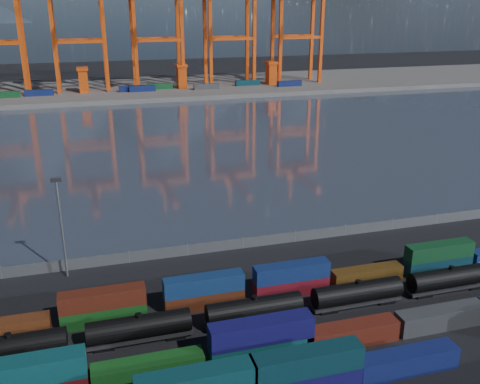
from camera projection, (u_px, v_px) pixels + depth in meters
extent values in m
plane|color=black|center=(303.00, 338.00, 70.10)|extent=(700.00, 700.00, 0.00)
plane|color=#323A49|center=(173.00, 143.00, 165.00)|extent=(700.00, 700.00, 0.00)
cube|color=#514F4C|center=(138.00, 89.00, 259.57)|extent=(700.00, 70.00, 2.00)
cube|color=#0C3C42|center=(196.00, 382.00, 55.83)|extent=(12.82, 2.61, 2.78)
cube|color=#131051|center=(306.00, 382.00, 60.03)|extent=(12.82, 2.61, 2.78)
cube|color=#0A3039|center=(307.00, 361.00, 59.09)|extent=(12.82, 2.61, 2.78)
cube|color=navy|center=(406.00, 362.00, 63.38)|extent=(12.82, 2.61, 2.78)
cube|color=#0E484C|center=(24.00, 371.00, 57.50)|extent=(12.91, 2.63, 2.80)
cube|color=#16541A|center=(149.00, 370.00, 61.88)|extent=(12.91, 2.63, 2.80)
cube|color=#0D4847|center=(261.00, 350.00, 65.44)|extent=(12.91, 2.63, 2.80)
cube|color=#121155|center=(261.00, 331.00, 64.49)|extent=(12.91, 2.63, 2.80)
cube|color=#5D1D12|center=(350.00, 334.00, 68.57)|extent=(12.91, 2.63, 2.80)
cube|color=#383A3C|center=(441.00, 318.00, 72.09)|extent=(12.91, 2.63, 2.80)
cube|color=#602C13|center=(4.00, 329.00, 69.81)|extent=(11.56, 2.35, 2.50)
cube|color=#134A17|center=(104.00, 314.00, 73.13)|extent=(11.56, 2.35, 2.50)
cube|color=#551D11|center=(103.00, 298.00, 72.28)|extent=(11.56, 2.35, 2.50)
cube|color=#4D200F|center=(204.00, 299.00, 76.79)|extent=(11.56, 2.35, 2.50)
cube|color=navy|center=(204.00, 284.00, 75.94)|extent=(11.56, 2.35, 2.50)
cube|color=maroon|center=(291.00, 286.00, 80.26)|extent=(11.56, 2.35, 2.50)
cube|color=navy|center=(292.00, 272.00, 79.41)|extent=(11.56, 2.35, 2.50)
cube|color=#513410|center=(367.00, 275.00, 83.55)|extent=(11.56, 2.35, 2.50)
cube|color=#0C2F3E|center=(438.00, 264.00, 86.90)|extent=(11.56, 2.35, 2.50)
cube|color=#124521|center=(440.00, 251.00, 86.04)|extent=(11.56, 2.35, 2.50)
cylinder|color=black|center=(10.00, 347.00, 64.47)|extent=(13.26, 2.96, 2.96)
cylinder|color=black|center=(8.00, 336.00, 63.92)|extent=(0.82, 0.82, 0.51)
cube|color=black|center=(12.00, 358.00, 65.02)|extent=(13.77, 2.04, 0.41)
cube|color=black|center=(52.00, 355.00, 66.36)|extent=(2.55, 1.84, 0.61)
cylinder|color=black|center=(139.00, 327.00, 68.50)|extent=(13.26, 2.96, 2.96)
cylinder|color=black|center=(138.00, 316.00, 67.95)|extent=(0.82, 0.82, 0.51)
cube|color=black|center=(140.00, 337.00, 69.06)|extent=(13.77, 2.04, 0.41)
cube|color=black|center=(104.00, 346.00, 68.00)|extent=(2.55, 1.84, 0.61)
cube|color=black|center=(175.00, 334.00, 70.39)|extent=(2.55, 1.84, 0.61)
cylinder|color=black|center=(254.00, 308.00, 72.53)|extent=(13.26, 2.96, 2.96)
cylinder|color=black|center=(254.00, 298.00, 71.98)|extent=(0.82, 0.82, 0.51)
cube|color=black|center=(254.00, 319.00, 73.09)|extent=(13.77, 2.04, 0.41)
cube|color=black|center=(222.00, 327.00, 72.03)|extent=(2.55, 1.84, 0.61)
cube|color=black|center=(286.00, 316.00, 74.42)|extent=(2.55, 1.84, 0.61)
cylinder|color=black|center=(357.00, 292.00, 76.56)|extent=(13.26, 2.96, 2.96)
cylinder|color=black|center=(358.00, 282.00, 76.01)|extent=(0.82, 0.82, 0.51)
cube|color=black|center=(356.00, 302.00, 77.12)|extent=(13.77, 2.04, 0.41)
cube|color=black|center=(327.00, 309.00, 76.06)|extent=(2.55, 1.84, 0.61)
cube|color=black|center=(384.00, 300.00, 78.45)|extent=(2.55, 1.84, 0.61)
cylinder|color=black|center=(450.00, 277.00, 80.60)|extent=(13.26, 2.96, 2.96)
cylinder|color=black|center=(451.00, 268.00, 80.04)|extent=(0.82, 0.82, 0.51)
cube|color=black|center=(449.00, 287.00, 81.15)|extent=(13.77, 2.04, 0.41)
cube|color=black|center=(422.00, 294.00, 80.10)|extent=(2.55, 1.84, 0.61)
cube|color=black|center=(474.00, 285.00, 82.48)|extent=(2.55, 1.84, 0.61)
cube|color=#595B5E|center=(243.00, 243.00, 95.06)|extent=(160.00, 0.06, 2.00)
cylinder|color=slate|center=(1.00, 273.00, 84.63)|extent=(0.12, 0.12, 2.20)
cylinder|color=slate|center=(67.00, 264.00, 87.23)|extent=(0.12, 0.12, 2.20)
cylinder|color=slate|center=(129.00, 257.00, 89.83)|extent=(0.12, 0.12, 2.20)
cylinder|color=slate|center=(188.00, 249.00, 92.43)|extent=(0.12, 0.12, 2.20)
cylinder|color=slate|center=(243.00, 243.00, 95.03)|extent=(0.12, 0.12, 2.20)
cylinder|color=slate|center=(296.00, 236.00, 97.63)|extent=(0.12, 0.12, 2.20)
cylinder|color=slate|center=(345.00, 230.00, 100.23)|extent=(0.12, 0.12, 2.20)
cylinder|color=slate|center=(392.00, 224.00, 102.83)|extent=(0.12, 0.12, 2.20)
cylinder|color=slate|center=(437.00, 219.00, 105.44)|extent=(0.12, 0.12, 2.20)
cylinder|color=slate|center=(480.00, 213.00, 108.04)|extent=(0.12, 0.12, 2.20)
cylinder|color=slate|center=(62.00, 231.00, 83.08)|extent=(0.36, 0.36, 16.00)
cube|color=black|center=(56.00, 180.00, 80.26)|extent=(1.60, 0.40, 0.60)
cube|color=#EC4C10|center=(22.00, 48.00, 229.77)|extent=(1.57, 1.57, 44.13)
cube|color=#EC4C10|center=(24.00, 46.00, 240.41)|extent=(1.57, 1.57, 44.13)
cube|color=#EC4C10|center=(54.00, 48.00, 233.26)|extent=(1.57, 1.57, 44.13)
cube|color=#EC4C10|center=(55.00, 45.00, 243.90)|extent=(1.57, 1.57, 44.13)
cube|color=#EC4C10|center=(105.00, 46.00, 238.88)|extent=(1.57, 1.57, 44.13)
cube|color=#EC4C10|center=(104.00, 44.00, 249.51)|extent=(1.57, 1.57, 44.13)
cube|color=#EC4C10|center=(80.00, 42.00, 235.32)|extent=(21.58, 1.37, 1.37)
cube|color=#EC4C10|center=(79.00, 40.00, 245.96)|extent=(21.58, 1.37, 1.37)
cube|color=#EC4C10|center=(135.00, 46.00, 242.37)|extent=(1.57, 1.57, 44.13)
cube|color=#EC4C10|center=(133.00, 44.00, 253.00)|extent=(1.57, 1.57, 44.13)
cube|color=#EC4C10|center=(182.00, 45.00, 247.98)|extent=(1.57, 1.57, 44.13)
cube|color=#EC4C10|center=(178.00, 43.00, 258.62)|extent=(1.57, 1.57, 44.13)
cube|color=#EC4C10|center=(159.00, 40.00, 244.42)|extent=(21.58, 1.37, 1.37)
cube|color=#EC4C10|center=(155.00, 38.00, 255.06)|extent=(21.58, 1.37, 1.37)
cube|color=#EC4C10|center=(211.00, 44.00, 251.47)|extent=(1.57, 1.57, 44.13)
cube|color=#EC4C10|center=(205.00, 42.00, 262.11)|extent=(1.57, 1.57, 44.13)
cube|color=#EC4C10|center=(254.00, 43.00, 257.08)|extent=(1.57, 1.57, 44.13)
cube|color=#EC4C10|center=(247.00, 41.00, 267.72)|extent=(1.57, 1.57, 44.13)
cube|color=#EC4C10|center=(233.00, 39.00, 253.53)|extent=(21.58, 1.37, 1.37)
cube|color=#EC4C10|center=(226.00, 37.00, 264.17)|extent=(21.58, 1.37, 1.37)
cube|color=#EC4C10|center=(280.00, 42.00, 260.58)|extent=(1.57, 1.57, 44.13)
cube|color=#EC4C10|center=(272.00, 41.00, 271.21)|extent=(1.57, 1.57, 44.13)
cube|color=#EC4C10|center=(321.00, 42.00, 266.19)|extent=(1.57, 1.57, 44.13)
cube|color=#EC4C10|center=(312.00, 40.00, 276.83)|extent=(1.57, 1.57, 44.13)
cube|color=#EC4C10|center=(301.00, 37.00, 262.63)|extent=(21.58, 1.37, 1.37)
cube|color=#EC4C10|center=(292.00, 36.00, 273.27)|extent=(21.58, 1.37, 1.37)
cube|color=navy|center=(142.00, 89.00, 245.11)|extent=(12.00, 2.44, 2.60)
cube|color=navy|center=(289.00, 83.00, 260.10)|extent=(12.00, 2.44, 2.60)
cube|color=navy|center=(133.00, 89.00, 245.26)|extent=(12.00, 2.44, 2.60)
cube|color=#3F4244|center=(206.00, 86.00, 251.05)|extent=(12.00, 2.44, 2.60)
cube|color=#144C23|center=(5.00, 95.00, 229.48)|extent=(12.00, 2.44, 2.60)
cube|color=navy|center=(39.00, 93.00, 234.22)|extent=(12.00, 2.44, 2.60)
cube|color=#144C23|center=(160.00, 86.00, 251.71)|extent=(12.00, 2.44, 2.60)
cube|color=#0C3842|center=(247.00, 83.00, 262.32)|extent=(12.00, 2.44, 2.60)
cube|color=#EC4C10|center=(83.00, 81.00, 241.99)|extent=(4.00, 6.00, 10.00)
cube|color=#EC4C10|center=(82.00, 69.00, 240.12)|extent=(5.00, 7.00, 1.20)
cube|color=#EC4C10|center=(182.00, 77.00, 253.69)|extent=(4.00, 6.00, 10.00)
cube|color=#EC4C10|center=(181.00, 66.00, 251.82)|extent=(5.00, 7.00, 1.20)
cube|color=#EC4C10|center=(271.00, 74.00, 265.40)|extent=(4.00, 6.00, 10.00)
cube|color=#EC4C10|center=(271.00, 63.00, 263.53)|extent=(5.00, 7.00, 1.20)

